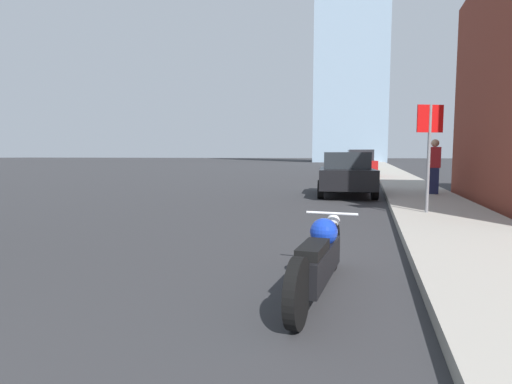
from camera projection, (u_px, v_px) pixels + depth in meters
name	position (u px, v px, depth m)	size (l,w,h in m)	color
sidewalk	(388.00, 170.00, 37.12)	(2.22, 240.00, 0.15)	#9E998E
motorcycle	(319.00, 257.00, 4.13)	(0.62, 2.40, 0.74)	black
parked_car_black	(346.00, 174.00, 14.09)	(2.21, 4.21, 1.52)	black
parked_car_red	(360.00, 164.00, 24.76)	(2.13, 4.05, 1.76)	red
parked_car_yellow	(361.00, 162.00, 36.31)	(2.18, 4.27, 1.70)	gold
parked_car_white	(363.00, 161.00, 46.55)	(2.02, 4.01, 1.62)	silver
stop_sign	(429.00, 140.00, 8.76)	(0.57, 0.26, 2.37)	slate
pedestrian	(434.00, 166.00, 13.09)	(0.36, 0.25, 1.79)	#1E2347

